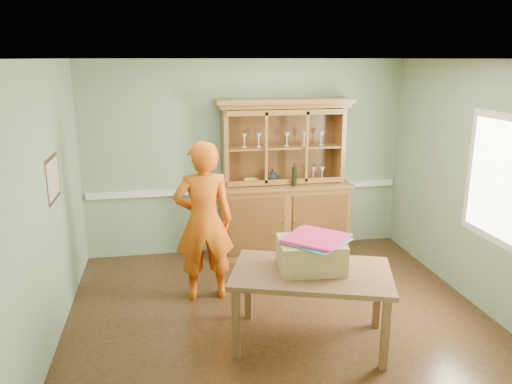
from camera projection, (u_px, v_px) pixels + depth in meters
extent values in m
plane|color=#4F3219|center=(277.00, 313.00, 5.46)|extent=(4.50, 4.50, 0.00)
plane|color=white|center=(280.00, 59.00, 4.76)|extent=(4.50, 4.50, 0.00)
plane|color=gray|center=(247.00, 158.00, 7.01)|extent=(4.50, 0.00, 4.50)
plane|color=gray|center=(47.00, 206.00, 4.71)|extent=(0.00, 4.00, 4.00)
plane|color=gray|center=(477.00, 185.00, 5.51)|extent=(0.00, 4.00, 4.00)
plane|color=gray|center=(349.00, 276.00, 3.21)|extent=(4.50, 0.00, 4.50)
cube|color=white|center=(247.00, 189.00, 7.10)|extent=(4.41, 0.05, 0.08)
cube|color=#322114|center=(53.00, 179.00, 4.95)|extent=(0.03, 0.60, 0.46)
cube|color=#B9AF87|center=(54.00, 179.00, 4.95)|extent=(0.01, 0.52, 0.38)
cube|color=white|center=(494.00, 178.00, 5.18)|extent=(0.03, 0.96, 1.36)
cube|color=white|center=(494.00, 178.00, 5.18)|extent=(0.01, 0.80, 1.20)
cube|color=#945F27|center=(284.00, 220.00, 7.06)|extent=(1.78, 0.54, 0.99)
cube|color=#945F27|center=(284.00, 185.00, 6.92)|extent=(1.84, 0.60, 0.04)
cube|color=brown|center=(280.00, 143.00, 7.03)|extent=(1.68, 0.04, 1.04)
cube|color=#945F27|center=(225.00, 147.00, 6.72)|extent=(0.06, 0.38, 1.04)
cube|color=#945F27|center=(339.00, 143.00, 7.01)|extent=(0.06, 0.38, 1.04)
cube|color=#945F27|center=(284.00, 105.00, 6.72)|extent=(1.78, 0.43, 0.06)
cube|color=#945F27|center=(284.00, 101.00, 6.69)|extent=(1.86, 0.47, 0.06)
cube|color=#945F27|center=(283.00, 147.00, 6.87)|extent=(1.56, 0.33, 0.02)
imported|color=#B2B2B7|center=(272.00, 176.00, 6.95)|extent=(0.18, 0.18, 0.19)
imported|color=yellow|center=(252.00, 181.00, 6.92)|extent=(0.21, 0.21, 0.05)
cylinder|color=black|center=(294.00, 174.00, 6.73)|extent=(0.07, 0.07, 0.32)
cube|color=brown|center=(312.00, 273.00, 4.75)|extent=(1.71, 1.33, 0.05)
cube|color=brown|center=(236.00, 323.00, 4.58)|extent=(0.09, 0.09, 0.70)
cube|color=brown|center=(248.00, 288.00, 5.29)|extent=(0.09, 0.09, 0.70)
cube|color=brown|center=(385.00, 334.00, 4.40)|extent=(0.09, 0.09, 0.70)
cube|color=brown|center=(377.00, 296.00, 5.11)|extent=(0.09, 0.09, 0.70)
cube|color=tan|center=(311.00, 255.00, 4.76)|extent=(0.66, 0.55, 0.29)
cube|color=#3AC779|center=(314.00, 240.00, 4.72)|extent=(0.73, 0.73, 0.01)
cube|color=#30CFE2|center=(314.00, 239.00, 4.71)|extent=(0.73, 0.73, 0.01)
cube|color=#DD6887|center=(314.00, 239.00, 4.71)|extent=(0.73, 0.73, 0.01)
cube|color=#DC217E|center=(314.00, 238.00, 4.71)|extent=(0.73, 0.73, 0.01)
cube|color=#D4205E|center=(314.00, 237.00, 4.71)|extent=(0.73, 0.73, 0.01)
imported|color=#DB560D|center=(204.00, 222.00, 5.62)|extent=(0.68, 0.45, 1.85)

